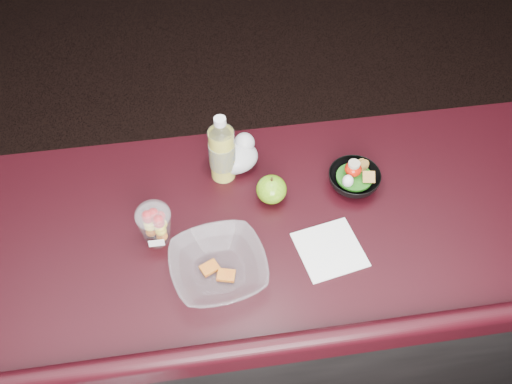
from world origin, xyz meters
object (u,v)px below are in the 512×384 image
at_px(green_apple, 271,189).
at_px(snack_bowl, 354,178).
at_px(lemonade_bottle, 222,152).
at_px(takeout_bowl, 218,267).
at_px(fruit_cup, 155,224).

xyz_separation_m(green_apple, snack_bowl, (0.24, 0.01, -0.01)).
height_order(lemonade_bottle, takeout_bowl, lemonade_bottle).
distance_m(green_apple, snack_bowl, 0.24).
height_order(lemonade_bottle, fruit_cup, lemonade_bottle).
distance_m(lemonade_bottle, green_apple, 0.17).
relative_size(fruit_cup, green_apple, 1.49).
relative_size(lemonade_bottle, fruit_cup, 1.71).
relative_size(lemonade_bottle, takeout_bowl, 0.82).
distance_m(snack_bowl, takeout_bowl, 0.47).
relative_size(fruit_cup, takeout_bowl, 0.48).
relative_size(green_apple, takeout_bowl, 0.32).
bearing_deg(takeout_bowl, fruit_cup, 139.08).
distance_m(lemonade_bottle, takeout_bowl, 0.33).
xyz_separation_m(fruit_cup, takeout_bowl, (0.15, -0.13, -0.04)).
xyz_separation_m(fruit_cup, green_apple, (0.32, 0.09, -0.03)).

